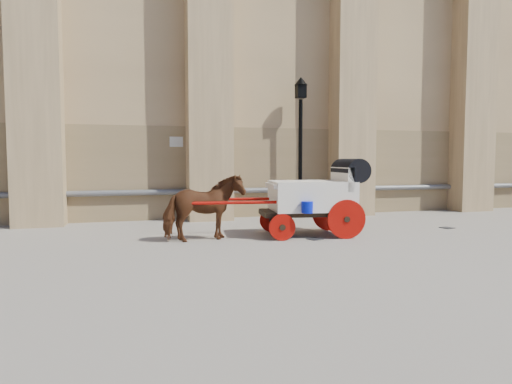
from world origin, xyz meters
name	(u,v)px	position (x,y,z in m)	size (l,w,h in m)	color
ground	(274,237)	(0.00, 0.00, 0.00)	(90.00, 90.00, 0.00)	slate
horse	(204,208)	(-1.80, -0.11, 0.79)	(0.85, 1.87, 1.58)	brown
carriage	(317,194)	(1.13, -0.07, 1.05)	(4.58, 1.73, 1.96)	black
street_lamp	(300,143)	(2.04, 3.44, 2.48)	(0.44, 0.44, 4.64)	black
drain_grate_near	(315,239)	(0.83, -0.65, 0.01)	(0.32, 0.32, 0.01)	black
drain_grate_far	(447,228)	(5.15, 0.01, 0.01)	(0.32, 0.32, 0.01)	black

